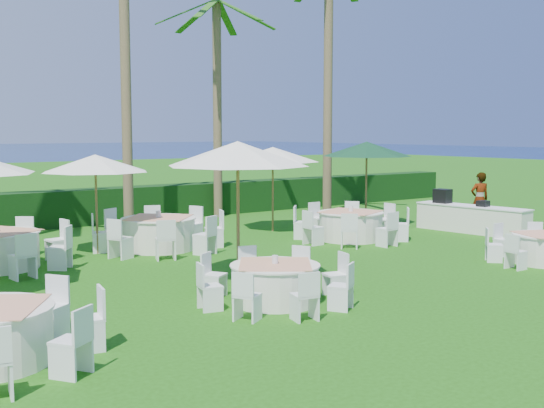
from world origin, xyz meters
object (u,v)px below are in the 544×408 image
Objects in this scene: umbrella_d at (273,155)px; staff_person at (480,199)px; banquet_table_b at (275,282)px; umbrella_green at (367,149)px; buffet_table at (471,218)px; banquet_table_e at (159,232)px; banquet_table_f at (351,225)px; umbrella_b at (238,154)px; umbrella_c at (95,163)px.

umbrella_d is 7.17m from staff_person.
banquet_table_b is 9.26m from umbrella_d.
umbrella_green reaches higher than buffet_table.
banquet_table_f is (5.26, -1.79, -0.02)m from banquet_table_e.
umbrella_b reaches higher than umbrella_green.
banquet_table_b is 1.00× the size of umbrella_green.
banquet_table_e is 0.92× the size of buffet_table.
banquet_table_b is at bearing -97.33° from banquet_table_e.
buffet_table is (4.04, -1.10, 0.01)m from banquet_table_f.
buffet_table is at bearing -59.04° from umbrella_green.
buffet_table is (4.87, -3.82, -1.97)m from umbrella_d.
banquet_table_f is at bearing -72.96° from umbrella_d.
umbrella_b is at bearing -77.26° from umbrella_c.
umbrella_green is at bearing -2.22° from umbrella_c.
buffet_table is at bearing -17.27° from banquet_table_e.
umbrella_d is at bearing 11.89° from banquet_table_e.
umbrella_b is 1.65× the size of staff_person.
staff_person is (11.57, 4.32, 0.51)m from banquet_table_b.
umbrella_b reaches higher than banquet_table_b.
umbrella_green is at bearing -11.67° from staff_person.
banquet_table_b is 1.00× the size of umbrella_d.
banquet_table_f is at bearing 164.70° from buffet_table.
buffet_table is at bearing 50.49° from staff_person.
banquet_table_f is 1.14× the size of umbrella_green.
umbrella_d reaches higher than banquet_table_b.
banquet_table_b is 2.96m from umbrella_b.
banquet_table_e is 10.96m from staff_person.
staff_person is at bearing -3.28° from banquet_table_f.
banquet_table_e is at bearing 10.74° from staff_person.
umbrella_c is (-1.57, 0.36, 1.88)m from banquet_table_e.
umbrella_c is 1.54× the size of staff_person.
umbrella_c is (-1.12, 4.95, -0.35)m from umbrella_b.
banquet_table_b is 0.98× the size of umbrella_b.
banquet_table_e is 1.17× the size of umbrella_d.
banquet_table_f is at bearing -142.14° from umbrella_green.
buffet_table is at bearing 19.21° from banquet_table_b.
umbrella_b is 0.80× the size of buffet_table.
banquet_table_e is 5.13m from umbrella_b.
umbrella_green reaches higher than umbrella_c.
buffet_table is (10.12, 3.53, 0.07)m from banquet_table_b.
umbrella_b reaches higher than umbrella_d.
umbrella_b is 1.02× the size of umbrella_green.
banquet_table_f is 5.51m from staff_person.
banquet_table_e is at bearing -12.81° from umbrella_c.
banquet_table_f is 7.41m from umbrella_c.
banquet_table_f is 1.20× the size of umbrella_c.
umbrella_c reaches higher than staff_person.
umbrella_b is 1.01× the size of umbrella_d.
staff_person is at bearing -25.65° from umbrella_d.
banquet_table_e is (0.83, 6.42, 0.07)m from banquet_table_b.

